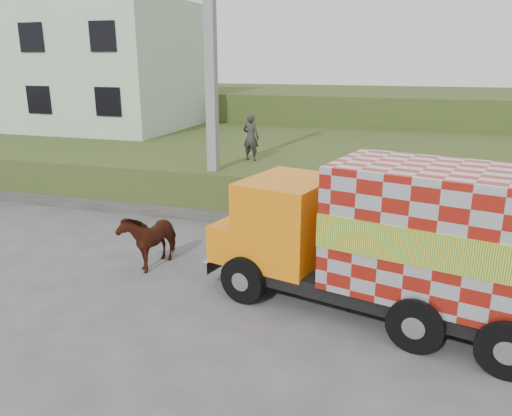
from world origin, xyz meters
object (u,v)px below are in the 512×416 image
(cargo_truck, at_px, (396,240))
(cow, at_px, (150,237))
(utility_pole, at_px, (211,85))
(pedestrian, at_px, (251,137))

(cargo_truck, distance_m, cow, 5.83)
(utility_pole, height_order, cow, utility_pole)
(utility_pole, relative_size, pedestrian, 5.07)
(cow, xyz_separation_m, pedestrian, (0.65, 5.90, 1.60))
(pedestrian, bearing_deg, utility_pole, 79.56)
(cargo_truck, xyz_separation_m, cow, (-5.71, 0.83, -0.87))
(cargo_truck, relative_size, pedestrian, 4.50)
(utility_pole, bearing_deg, cow, -90.47)
(utility_pole, xyz_separation_m, cargo_truck, (5.67, -4.88, -2.52))
(cow, bearing_deg, pedestrian, 90.91)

